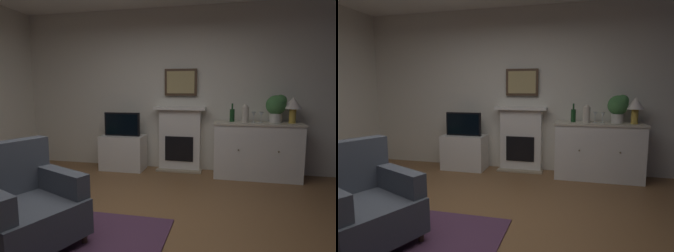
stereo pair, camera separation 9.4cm
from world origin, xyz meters
TOP-DOWN VIEW (x-y plane):
  - ground_plane at (0.00, 0.00)m, footprint 5.54×5.05m
  - wall_rear at (0.00, 2.50)m, footprint 5.54×0.06m
  - fireplace_unit at (0.18, 2.37)m, footprint 0.87×0.30m
  - framed_picture at (0.18, 2.41)m, footprint 0.55×0.04m
  - sideboard_cabinet at (1.43, 2.19)m, footprint 1.33×0.49m
  - table_lamp at (1.92, 2.19)m, footprint 0.26×0.26m
  - wine_bottle at (1.04, 2.21)m, footprint 0.08×0.08m
  - wine_glass_left at (1.36, 2.21)m, footprint 0.07×0.07m
  - wine_glass_center at (1.47, 2.19)m, footprint 0.07×0.07m
  - vase_decorative at (1.23, 2.14)m, footprint 0.11×0.11m
  - tv_cabinet at (-0.80, 2.21)m, footprint 0.75×0.42m
  - tv_set at (-0.80, 2.18)m, footprint 0.62×0.07m
  - potted_plant_small at (1.70, 2.24)m, footprint 0.30×0.30m
  - armchair at (-0.77, -0.26)m, footprint 1.04×1.02m

SIDE VIEW (x-z plane):
  - ground_plane at x=0.00m, z-range -0.10..0.00m
  - tv_cabinet at x=-0.80m, z-range 0.00..0.60m
  - armchair at x=-0.77m, z-range -0.08..0.84m
  - sideboard_cabinet at x=1.43m, z-range 0.00..0.88m
  - fireplace_unit at x=0.18m, z-range 0.00..1.10m
  - tv_set at x=-0.80m, z-range 0.60..1.00m
  - wine_bottle at x=1.04m, z-range 0.84..1.13m
  - wine_glass_left at x=1.36m, z-range 0.92..1.09m
  - wine_glass_center at x=1.47m, z-range 0.92..1.09m
  - vase_decorative at x=1.23m, z-range 0.88..1.16m
  - potted_plant_small at x=1.70m, z-range 0.92..1.35m
  - table_lamp at x=1.92m, z-range 0.96..1.36m
  - wall_rear at x=0.00m, z-range 0.00..2.76m
  - framed_picture at x=0.18m, z-range 1.28..1.73m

